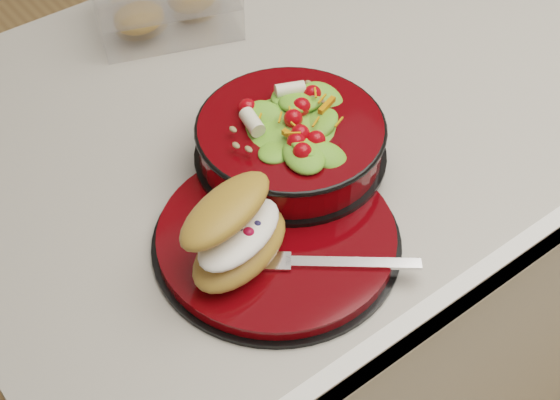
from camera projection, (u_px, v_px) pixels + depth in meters
island_counter at (345, 260)px, 1.42m from camera, size 1.24×0.74×0.90m
dinner_plate at (278, 237)px, 0.85m from camera, size 0.27×0.27×0.02m
salad_bowl at (291, 134)px, 0.90m from camera, size 0.23×0.23×0.10m
croissant at (236, 232)px, 0.79m from camera, size 0.15×0.12×0.08m
fork at (329, 262)px, 0.81m from camera, size 0.15×0.13×0.00m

